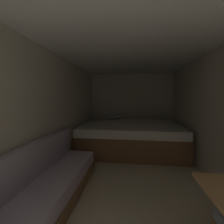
{
  "coord_description": "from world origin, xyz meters",
  "views": [
    {
      "loc": [
        0.04,
        -0.31,
        1.36
      ],
      "look_at": [
        -0.34,
        2.66,
        1.09
      ],
      "focal_mm": 26.04,
      "sensor_mm": 36.0,
      "label": 1
    }
  ],
  "objects": [
    {
      "name": "ground_plane",
      "position": [
        0.0,
        2.25,
        0.0
      ],
      "size": [
        7.47,
        7.47,
        0.0
      ],
      "primitive_type": "plane",
      "color": "beige"
    },
    {
      "name": "wall_back",
      "position": [
        0.0,
        5.01,
        1.06
      ],
      "size": [
        2.68,
        0.05,
        2.11
      ],
      "primitive_type": "cube",
      "color": "beige",
      "rests_on": "ground"
    },
    {
      "name": "wall_left",
      "position": [
        -1.32,
        2.25,
        1.06
      ],
      "size": [
        0.05,
        5.47,
        2.11
      ],
      "primitive_type": "cube",
      "color": "beige",
      "rests_on": "ground"
    },
    {
      "name": "wall_right",
      "position": [
        1.32,
        2.25,
        1.06
      ],
      "size": [
        0.05,
        5.47,
        2.11
      ],
      "primitive_type": "cube",
      "color": "beige",
      "rests_on": "ground"
    },
    {
      "name": "ceiling_slab",
      "position": [
        0.0,
        2.25,
        2.14
      ],
      "size": [
        2.68,
        5.47,
        0.05
      ],
      "primitive_type": "cube",
      "color": "white",
      "rests_on": "wall_left"
    },
    {
      "name": "bed",
      "position": [
        -0.0,
        3.94,
        0.34
      ],
      "size": [
        2.46,
        2.0,
        0.82
      ],
      "color": "brown",
      "rests_on": "ground"
    },
    {
      "name": "sofa_left",
      "position": [
        -1.01,
        1.24,
        0.25
      ],
      "size": [
        0.61,
        2.73,
        0.78
      ],
      "color": "brown",
      "rests_on": "ground"
    }
  ]
}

